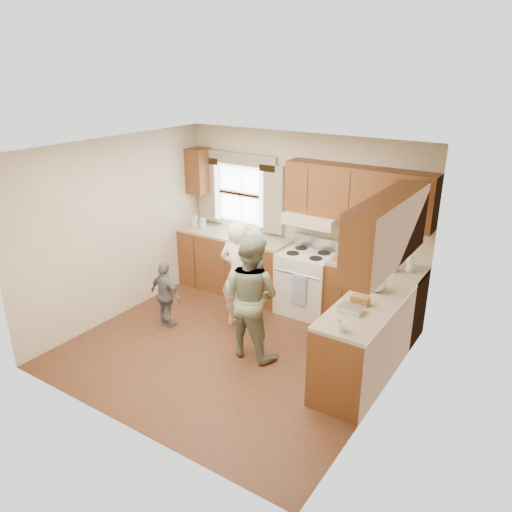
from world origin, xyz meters
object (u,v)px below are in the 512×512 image
Objects in this scene: child at (166,295)px; woman_left at (239,275)px; stove at (307,281)px; woman_right at (251,296)px.

woman_left is at bearing -142.26° from child.
child is at bearing 26.75° from woman_left.
stove is 2.00m from child.
child is (-1.39, -1.44, -0.00)m from stove.
woman_left is (-0.56, -0.90, 0.29)m from stove.
woman_right is 1.68× the size of child.
child is (-0.83, -0.54, -0.29)m from woman_left.
child is at bearing -133.91° from stove.
woman_right reaches higher than stove.
stove is 1.15× the size of child.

